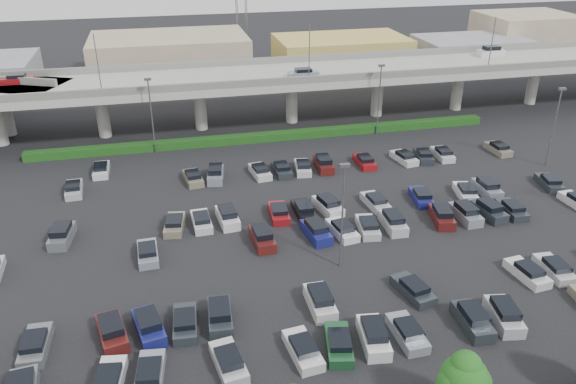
{
  "coord_description": "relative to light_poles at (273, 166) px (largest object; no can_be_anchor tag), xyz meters",
  "views": [
    {
      "loc": [
        -14.53,
        -49.15,
        29.24
      ],
      "look_at": [
        -2.09,
        4.16,
        2.0
      ],
      "focal_mm": 35.0,
      "sensor_mm": 36.0,
      "label": 1
    }
  ],
  "objects": [
    {
      "name": "distant_buildings",
      "position": [
        16.5,
        59.81,
        -2.49
      ],
      "size": [
        138.0,
        24.0,
        9.0
      ],
      "color": "gray",
      "rests_on": "ground"
    },
    {
      "name": "light_poles",
      "position": [
        0.0,
        0.0,
        0.0
      ],
      "size": [
        66.9,
        48.38,
        10.3
      ],
      "color": "#55555B",
      "rests_on": "ground"
    },
    {
      "name": "ground",
      "position": [
        4.13,
        -2.0,
        -6.24
      ],
      "size": [
        280.0,
        280.0,
        0.0
      ],
      "primitive_type": "plane",
      "color": "black"
    },
    {
      "name": "tree_row",
      "position": [
        4.83,
        -28.53,
        -2.72
      ],
      "size": [
        65.07,
        3.66,
        5.94
      ],
      "color": "#332316",
      "rests_on": "ground"
    },
    {
      "name": "parked_cars",
      "position": [
        5.47,
        -6.39,
        -5.63
      ],
      "size": [
        63.18,
        41.55,
        1.67
      ],
      "color": "black",
      "rests_on": "ground"
    },
    {
      "name": "overpass",
      "position": [
        3.95,
        30.01,
        0.73
      ],
      "size": [
        150.0,
        13.0,
        15.8
      ],
      "color": "#989890",
      "rests_on": "ground"
    },
    {
      "name": "hedge",
      "position": [
        4.13,
        23.0,
        -5.69
      ],
      "size": [
        66.0,
        1.6,
        1.1
      ],
      "primitive_type": "cube",
      "color": "#103711",
      "rests_on": "ground"
    }
  ]
}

